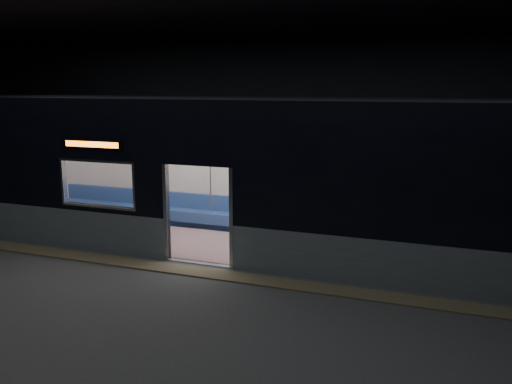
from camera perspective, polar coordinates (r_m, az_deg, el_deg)
The scene contains 7 objects.
station_floor at distance 10.46m, azimuth -8.57°, elevation -9.25°, with size 24.00×14.00×0.01m, color #47494C.
station_envelope at distance 9.81m, azimuth -9.20°, elevation 11.27°, with size 24.00×14.00×5.00m.
tactile_strip at distance 10.91m, azimuth -7.15°, elevation -8.23°, with size 22.80×0.50×0.03m, color #8C7F59.
metro_car at distance 12.21m, azimuth -3.01°, elevation 2.81°, with size 18.00×3.04×3.35m.
passenger at distance 12.77m, azimuth 6.22°, elevation -1.57°, with size 0.44×0.74×1.42m.
handbag at distance 12.56m, azimuth 6.09°, elevation -2.34°, with size 0.32×0.27×0.16m, color black.
transit_map at distance 12.57m, azimuth 20.98°, elevation 0.46°, with size 0.91×0.03×0.59m, color white.
Camera 1 is at (4.86, -8.52, 3.65)m, focal length 38.00 mm.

